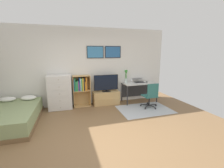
# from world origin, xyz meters

# --- Properties ---
(ground_plane) EXTENTS (7.20, 7.20, 0.00)m
(ground_plane) POSITION_xyz_m (0.00, 0.00, 0.00)
(ground_plane) COLOR brown
(wall_back_with_posters) EXTENTS (6.12, 0.09, 2.70)m
(wall_back_with_posters) POSITION_xyz_m (0.01, 2.43, 1.36)
(wall_back_with_posters) COLOR silver
(wall_back_with_posters) RESTS_ON ground_plane
(area_rug) EXTENTS (1.70, 1.20, 0.01)m
(area_rug) POSITION_xyz_m (1.79, 1.27, 0.00)
(area_rug) COLOR #B2B7BC
(area_rug) RESTS_ON ground_plane
(bed) EXTENTS (1.34, 2.05, 0.56)m
(bed) POSITION_xyz_m (-2.09, 1.37, 0.22)
(bed) COLOR brown
(bed) RESTS_ON ground_plane
(dresser) EXTENTS (0.75, 0.46, 1.15)m
(dresser) POSITION_xyz_m (-0.87, 2.15, 0.57)
(dresser) COLOR silver
(dresser) RESTS_ON ground_plane
(bookshelf) EXTENTS (0.58, 0.30, 1.08)m
(bookshelf) POSITION_xyz_m (-0.17, 2.22, 0.67)
(bookshelf) COLOR tan
(bookshelf) RESTS_ON ground_plane
(tv_stand) EXTENTS (0.94, 0.41, 0.48)m
(tv_stand) POSITION_xyz_m (0.71, 2.17, 0.24)
(tv_stand) COLOR tan
(tv_stand) RESTS_ON ground_plane
(television) EXTENTS (0.88, 0.16, 0.60)m
(television) POSITION_xyz_m (0.71, 2.15, 0.78)
(television) COLOR black
(television) RESTS_ON tv_stand
(desk) EXTENTS (1.26, 0.60, 0.74)m
(desk) POSITION_xyz_m (1.99, 2.15, 0.61)
(desk) COLOR silver
(desk) RESTS_ON ground_plane
(office_chair) EXTENTS (0.56, 0.58, 0.86)m
(office_chair) POSITION_xyz_m (2.05, 1.35, 0.46)
(office_chair) COLOR #232326
(office_chair) RESTS_ON ground_plane
(laptop) EXTENTS (0.42, 0.45, 0.18)m
(laptop) POSITION_xyz_m (2.01, 2.18, 0.81)
(laptop) COLOR #B7B7BC
(laptop) RESTS_ON desk
(computer_mouse) EXTENTS (0.06, 0.10, 0.03)m
(computer_mouse) POSITION_xyz_m (2.28, 2.06, 0.76)
(computer_mouse) COLOR #262628
(computer_mouse) RESTS_ON desk
(bamboo_vase) EXTENTS (0.11, 0.11, 0.48)m
(bamboo_vase) POSITION_xyz_m (1.50, 2.24, 1.00)
(bamboo_vase) COLOR silver
(bamboo_vase) RESTS_ON desk
(wine_glass) EXTENTS (0.07, 0.07, 0.18)m
(wine_glass) POSITION_xyz_m (1.63, 2.02, 0.87)
(wine_glass) COLOR silver
(wine_glass) RESTS_ON desk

